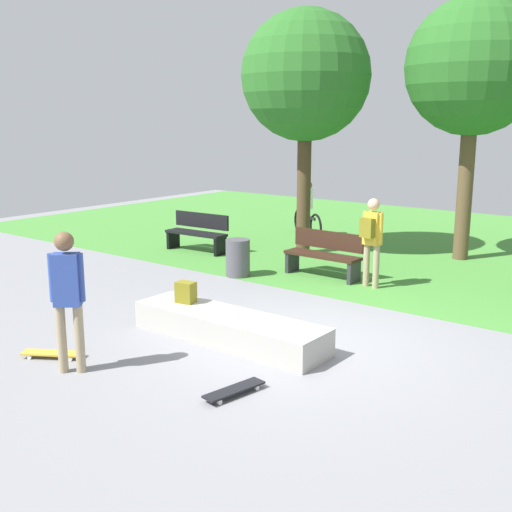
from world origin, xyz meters
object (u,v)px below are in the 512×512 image
at_px(trash_bin, 238,258).
at_px(tree_slender_maple, 306,77).
at_px(cyclist_on_bicycle, 308,213).
at_px(skater_performing_trick, 67,291).
at_px(park_bench_near_path, 324,253).
at_px(pedestrian_with_backpack, 372,235).
at_px(concrete_ledge, 228,327).
at_px(tree_broad_elm, 474,68).
at_px(skateboard_spare, 234,390).
at_px(park_bench_center_lawn, 198,231).
at_px(backpack_on_ledge, 186,292).
at_px(skateboard_by_ledge, 52,353).

bearing_deg(trash_bin, tree_slender_maple, 94.12).
bearing_deg(cyclist_on_bicycle, skater_performing_trick, -73.90).
relative_size(park_bench_near_path, trash_bin, 2.14).
xyz_separation_m(tree_slender_maple, pedestrian_with_backpack, (2.72, -1.82, -3.02)).
xyz_separation_m(tree_slender_maple, cyclist_on_bicycle, (-1.13, 1.92, -3.40)).
height_order(concrete_ledge, tree_broad_elm, tree_broad_elm).
bearing_deg(pedestrian_with_backpack, tree_broad_elm, 82.33).
bearing_deg(cyclist_on_bicycle, skateboard_spare, -61.60).
bearing_deg(tree_broad_elm, park_bench_center_lawn, -150.23).
height_order(concrete_ledge, park_bench_near_path, park_bench_near_path).
relative_size(skateboard_spare, cyclist_on_bicycle, 0.53).
relative_size(concrete_ledge, park_bench_near_path, 1.90).
height_order(backpack_on_ledge, trash_bin, trash_bin).
relative_size(skateboard_by_ledge, trash_bin, 1.04).
bearing_deg(pedestrian_with_backpack, park_bench_center_lawn, 174.68).
height_order(skater_performing_trick, skateboard_spare, skater_performing_trick).
relative_size(skateboard_spare, trash_bin, 1.09).
height_order(skater_performing_trick, pedestrian_with_backpack, skater_performing_trick).
bearing_deg(backpack_on_ledge, pedestrian_with_backpack, -115.70).
xyz_separation_m(concrete_ledge, park_bench_center_lawn, (-4.60, 4.30, 0.28)).
xyz_separation_m(backpack_on_ledge, cyclist_on_bicycle, (-2.73, 7.54, 0.08)).
bearing_deg(cyclist_on_bicycle, tree_slender_maple, -59.61).
xyz_separation_m(park_bench_center_lawn, tree_broad_elm, (5.30, 3.03, 3.69)).
xyz_separation_m(skateboard_by_ledge, tree_broad_elm, (2.13, 9.28, 4.11)).
bearing_deg(skateboard_spare, tree_broad_elm, 93.40).
relative_size(backpack_on_ledge, park_bench_near_path, 0.20).
relative_size(park_bench_near_path, tree_slender_maple, 0.29).
relative_size(skateboard_by_ledge, cyclist_on_bicycle, 0.51).
bearing_deg(backpack_on_ledge, park_bench_near_path, -99.18).
xyz_separation_m(skater_performing_trick, tree_slender_maple, (-1.66, 7.74, 2.97)).
distance_m(concrete_ledge, trash_bin, 3.79).
bearing_deg(tree_slender_maple, backpack_on_ledge, -74.08).
distance_m(park_bench_near_path, cyclist_on_bicycle, 4.49).
xyz_separation_m(concrete_ledge, trash_bin, (-2.30, 3.01, 0.18)).
bearing_deg(concrete_ledge, park_bench_center_lawn, 136.88).
bearing_deg(backpack_on_ledge, skateboard_spare, 137.14).
distance_m(skateboard_spare, cyclist_on_bicycle, 10.18).
distance_m(backpack_on_ledge, skateboard_by_ledge, 2.13).
bearing_deg(park_bench_center_lawn, pedestrian_with_backpack, -5.32).
xyz_separation_m(trash_bin, cyclist_on_bicycle, (-1.32, 4.59, 0.26)).
xyz_separation_m(skateboard_by_ledge, park_bench_center_lawn, (-3.16, 6.25, 0.42)).
bearing_deg(cyclist_on_bicycle, backpack_on_ledge, -70.10).
bearing_deg(concrete_ledge, skater_performing_trick, -111.81).
relative_size(skater_performing_trick, pedestrian_with_backpack, 1.06).
xyz_separation_m(concrete_ledge, park_bench_near_path, (-0.89, 4.03, 0.28)).
bearing_deg(trash_bin, park_bench_near_path, 36.02).
bearing_deg(skateboard_by_ledge, park_bench_center_lawn, 116.86).
height_order(skateboard_spare, cyclist_on_bicycle, cyclist_on_bicycle).
relative_size(park_bench_center_lawn, cyclist_on_bicycle, 1.05).
bearing_deg(backpack_on_ledge, cyclist_on_bicycle, -79.38).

